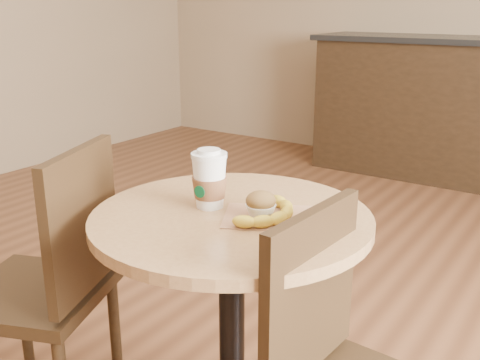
{
  "coord_description": "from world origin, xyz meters",
  "views": [
    {
      "loc": [
        0.88,
        -1.1,
        1.26
      ],
      "look_at": [
        0.1,
        0.05,
        0.83
      ],
      "focal_mm": 42.0,
      "sensor_mm": 36.0,
      "label": 1
    }
  ],
  "objects_px": {
    "chair_left": "(52,281)",
    "coffee_cup": "(209,181)",
    "cafe_table": "(232,286)",
    "banana": "(272,213)",
    "muffin": "(261,205)"
  },
  "relations": [
    {
      "from": "chair_left",
      "to": "coffee_cup",
      "type": "height_order",
      "value": "coffee_cup"
    },
    {
      "from": "cafe_table",
      "to": "coffee_cup",
      "type": "height_order",
      "value": "coffee_cup"
    },
    {
      "from": "cafe_table",
      "to": "banana",
      "type": "bearing_deg",
      "value": 9.7
    },
    {
      "from": "chair_left",
      "to": "banana",
      "type": "bearing_deg",
      "value": 87.16
    },
    {
      "from": "chair_left",
      "to": "muffin",
      "type": "height_order",
      "value": "chair_left"
    },
    {
      "from": "chair_left",
      "to": "coffee_cup",
      "type": "distance_m",
      "value": 0.58
    },
    {
      "from": "coffee_cup",
      "to": "banana",
      "type": "bearing_deg",
      "value": -0.59
    },
    {
      "from": "cafe_table",
      "to": "muffin",
      "type": "height_order",
      "value": "muffin"
    },
    {
      "from": "cafe_table",
      "to": "coffee_cup",
      "type": "relative_size",
      "value": 4.77
    },
    {
      "from": "coffee_cup",
      "to": "muffin",
      "type": "relative_size",
      "value": 2.03
    },
    {
      "from": "cafe_table",
      "to": "chair_left",
      "type": "height_order",
      "value": "chair_left"
    },
    {
      "from": "banana",
      "to": "chair_left",
      "type": "bearing_deg",
      "value": -157.96
    },
    {
      "from": "chair_left",
      "to": "banana",
      "type": "relative_size",
      "value": 3.88
    },
    {
      "from": "muffin",
      "to": "banana",
      "type": "bearing_deg",
      "value": 13.06
    },
    {
      "from": "cafe_table",
      "to": "coffee_cup",
      "type": "distance_m",
      "value": 0.29
    }
  ]
}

